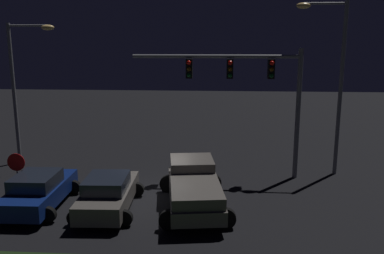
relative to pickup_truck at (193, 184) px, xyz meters
The scene contains 8 objects.
ground_plane 2.18m from the pickup_truck, 142.33° to the left, with size 80.00×80.00×0.00m, color black.
pickup_truck is the anchor object (origin of this frame).
car_sedan 6.43m from the pickup_truck, behind, with size 2.56×4.44×1.51m.
car_sedan_far 3.52m from the pickup_truck, 169.63° to the right, with size 2.61×4.47×1.51m.
traffic_signal_gantry 6.17m from the pickup_truck, 58.90° to the left, with size 8.32×0.56×6.50m.
street_lamp_left 12.01m from the pickup_truck, 149.99° to the left, with size 2.64×0.44×7.80m.
street_lamp_right 9.38m from the pickup_truck, 36.31° to the left, with size 2.52×0.44×8.77m.
stop_sign 7.47m from the pickup_truck, behind, with size 0.76×0.08×2.23m.
Camera 1 is at (2.58, -17.12, 6.79)m, focal length 37.86 mm.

